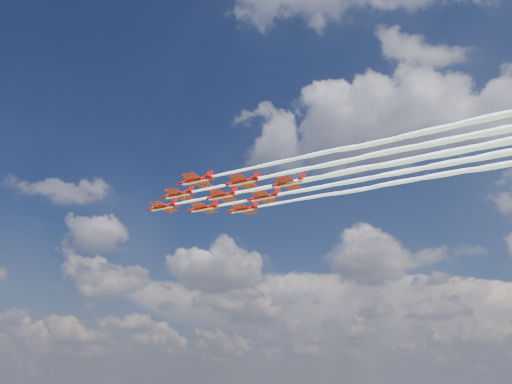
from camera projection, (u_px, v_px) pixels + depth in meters
jet_lead at (298, 181)px, 141.38m from camera, size 103.82×10.50×3.05m
jet_row2_port at (327, 165)px, 130.87m from camera, size 103.82×10.50×3.05m
jet_row2_starb at (344, 183)px, 142.38m from camera, size 103.82×10.50×3.05m
jet_row3_port at (361, 145)px, 120.36m from camera, size 103.82×10.50×3.05m
jet_row3_centre at (376, 166)px, 131.87m from camera, size 103.82×10.50×3.05m
jet_row3_starb at (389, 184)px, 143.39m from camera, size 103.82×10.50×3.05m
jet_row4_port at (414, 147)px, 121.36m from camera, size 103.82×10.50×3.05m
jet_row4_starb at (424, 168)px, 132.88m from camera, size 103.82×10.50×3.05m
jet_tail at (466, 149)px, 122.37m from camera, size 103.82×10.50×3.05m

